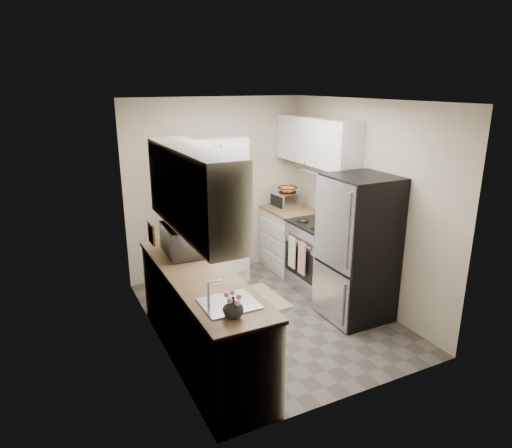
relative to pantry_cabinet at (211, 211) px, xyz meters
name	(u,v)px	position (x,y,z in m)	size (l,w,h in m)	color
ground	(269,317)	(0.20, -1.32, -1.00)	(3.20, 3.20, 0.00)	#56514C
room_shell	(269,184)	(0.18, -1.32, 0.63)	(2.64, 3.24, 2.52)	beige
pantry_cabinet	(211,211)	(0.00, 0.00, 0.00)	(0.90, 0.55, 2.00)	silver
base_cabinet_left	(202,318)	(-0.79, -1.75, -0.56)	(0.60, 2.30, 0.88)	silver
countertop_left	(200,275)	(-0.79, -1.75, -0.10)	(0.63, 2.33, 0.04)	#846647
base_cabinet_right	(290,240)	(1.19, -0.12, -0.56)	(0.60, 0.80, 0.88)	silver
countertop_right	(291,210)	(1.19, -0.12, -0.10)	(0.63, 0.83, 0.04)	#846647
electric_range	(320,255)	(1.17, -0.93, -0.52)	(0.71, 0.78, 1.13)	#B7B7BC
refrigerator	(358,248)	(1.14, -1.73, -0.15)	(0.70, 0.72, 1.70)	#B7B7BC
microwave	(184,240)	(-0.76, -1.16, 0.08)	(0.56, 0.38, 0.31)	#B6B5BA
wine_bottle	(173,231)	(-0.79, -0.87, 0.09)	(0.09, 0.09, 0.34)	black
flower_vase	(233,307)	(-0.84, -2.68, 0.01)	(0.16, 0.16, 0.17)	white
cutting_board	(171,228)	(-0.75, -0.70, 0.07)	(0.02, 0.24, 0.30)	#56903E
toaster_oven	(286,200)	(1.16, -0.02, 0.04)	(0.31, 0.40, 0.23)	silver
fruit_basket	(287,188)	(1.18, -0.03, 0.21)	(0.28, 0.28, 0.12)	orange
kitchen_mat	(261,298)	(0.33, -0.85, -0.99)	(0.50, 0.81, 0.01)	tan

